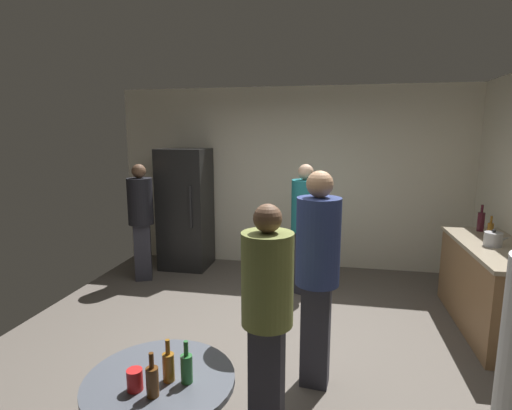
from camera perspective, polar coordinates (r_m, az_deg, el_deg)
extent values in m
cube|color=#5B544C|center=(4.00, 0.34, -20.85)|extent=(5.20, 5.20, 0.10)
cube|color=silver|center=(6.07, 5.02, 3.87)|extent=(5.32, 0.06, 2.70)
cube|color=black|center=(6.08, -10.07, -0.52)|extent=(0.70, 0.65, 1.80)
cube|color=#262628|center=(5.68, -9.35, -0.33)|extent=(0.03, 0.03, 0.60)
cube|color=olive|center=(4.84, 30.76, -10.38)|extent=(0.60, 1.65, 0.86)
cube|color=tan|center=(4.71, 31.26, -5.22)|extent=(0.64, 1.69, 0.04)
cylinder|color=#B2B2B7|center=(4.64, 30.91, -4.25)|extent=(0.17, 0.17, 0.14)
sphere|color=black|center=(4.62, 31.01, -3.19)|extent=(0.04, 0.04, 0.04)
cone|color=#B2B2B7|center=(4.68, 32.25, -4.09)|extent=(0.09, 0.04, 0.06)
cylinder|color=#3F141E|center=(5.27, 29.59, -2.11)|extent=(0.08, 0.08, 0.22)
cylinder|color=#3F141E|center=(5.24, 29.74, -0.46)|extent=(0.03, 0.03, 0.09)
cylinder|color=#8C5919|center=(5.05, 30.62, -3.10)|extent=(0.06, 0.06, 0.15)
cylinder|color=#8C5919|center=(5.03, 30.73, -1.82)|extent=(0.02, 0.02, 0.08)
cylinder|color=#4C515B|center=(2.36, -13.67, -23.33)|extent=(0.80, 0.80, 0.03)
cylinder|color=#8C5919|center=(2.28, -12.46, -21.82)|extent=(0.06, 0.06, 0.15)
cylinder|color=#8C5919|center=(2.22, -12.58, -19.29)|extent=(0.02, 0.02, 0.08)
cylinder|color=#593314|center=(2.19, -14.66, -23.39)|extent=(0.06, 0.06, 0.15)
cylinder|color=#593314|center=(2.13, -14.81, -20.80)|extent=(0.02, 0.02, 0.08)
cylinder|color=#26662D|center=(2.25, -9.94, -22.18)|extent=(0.06, 0.06, 0.15)
cylinder|color=#26662D|center=(2.19, -10.03, -19.63)|extent=(0.02, 0.02, 0.08)
cylinder|color=red|center=(2.26, -17.02, -22.89)|extent=(0.08, 0.08, 0.11)
cube|color=#2D2D38|center=(2.92, 1.56, -23.52)|extent=(0.23, 0.19, 0.78)
cylinder|color=olive|center=(2.60, 1.64, -10.60)|extent=(0.37, 0.37, 0.62)
sphere|color=brown|center=(2.49, 1.68, -1.92)|extent=(0.19, 0.19, 0.19)
cube|color=#2D2D38|center=(5.11, 6.89, -8.19)|extent=(0.27, 0.25, 0.81)
cylinder|color=#1E727A|center=(4.93, 7.06, -0.13)|extent=(0.45, 0.45, 0.64)
sphere|color=#D8AD8C|center=(4.87, 7.17, 4.72)|extent=(0.19, 0.19, 0.19)
cube|color=#2D2D38|center=(5.76, -15.94, -6.49)|extent=(0.27, 0.24, 0.80)
cylinder|color=black|center=(5.60, -16.30, 0.52)|extent=(0.44, 0.44, 0.63)
sphere|color=brown|center=(5.55, -16.50, 4.69)|extent=(0.19, 0.19, 0.19)
cube|color=#2D2D38|center=(3.37, 8.55, -17.93)|extent=(0.24, 0.19, 0.86)
cylinder|color=navy|center=(3.08, 8.93, -5.20)|extent=(0.37, 0.37, 0.68)
sphere|color=tan|center=(3.00, 9.16, 2.98)|extent=(0.20, 0.20, 0.20)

